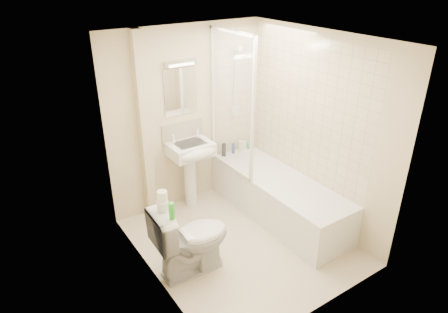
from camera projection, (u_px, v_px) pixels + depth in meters
floor at (241, 242)px, 4.83m from camera, size 2.50×2.50×0.00m
wall_back at (186, 119)px, 5.24m from camera, size 2.20×0.02×2.40m
wall_left at (149, 180)px, 3.75m from camera, size 0.02×2.50×2.40m
wall_right at (316, 131)px, 4.85m from camera, size 0.02×2.50×2.40m
ceiling at (245, 38)px, 3.78m from camera, size 2.20×2.50×0.02m
tile_back at (234, 93)px, 5.50m from camera, size 0.70×0.01×1.75m
tile_right at (305, 109)px, 4.90m from camera, size 0.01×2.10×1.75m
pipe_boxing at (144, 130)px, 4.88m from camera, size 0.12×0.12×2.40m
splashback at (183, 132)px, 5.27m from camera, size 0.60×0.02×0.30m
mirror at (181, 92)px, 5.03m from camera, size 0.46×0.01×0.60m
strip_light at (180, 63)px, 4.85m from camera, size 0.42×0.07×0.07m
bathtub at (278, 196)px, 5.23m from camera, size 0.70×2.10×0.55m
shower_screen at (231, 104)px, 4.99m from camera, size 0.04×0.92×1.80m
shower_fixture at (236, 85)px, 5.42m from camera, size 0.10×0.16×0.99m
pedestal_sink at (192, 157)px, 5.22m from camera, size 0.56×0.50×1.07m
bottle_black_a at (224, 150)px, 5.68m from camera, size 0.06×0.06×0.19m
bottle_blue at (233, 148)px, 5.77m from camera, size 0.05×0.05×0.15m
bottle_cream at (241, 146)px, 5.83m from camera, size 0.07×0.07×0.16m
bottle_white_b at (244, 146)px, 5.87m from camera, size 0.06×0.06×0.14m
bottle_green at (249, 146)px, 5.93m from camera, size 0.07×0.07×0.09m
toilet at (191, 238)px, 4.22m from camera, size 0.54×0.86×0.84m
toilet_roll_lower at (163, 206)px, 3.93m from camera, size 0.12×0.12×0.10m
toilet_roll_upper at (162, 196)px, 3.89m from camera, size 0.10×0.10×0.11m
green_bottle at (172, 211)px, 3.79m from camera, size 0.06×0.06×0.18m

